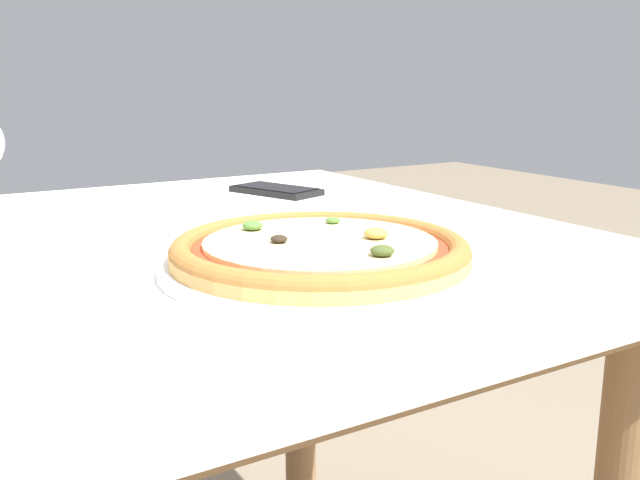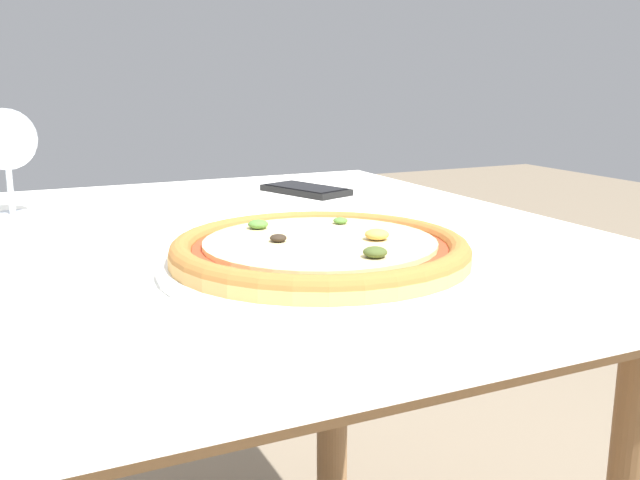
# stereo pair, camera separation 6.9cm
# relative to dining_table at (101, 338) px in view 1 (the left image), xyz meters

# --- Properties ---
(dining_table) EXTENTS (1.12, 0.92, 0.72)m
(dining_table) POSITION_rel_dining_table_xyz_m (0.00, 0.00, 0.00)
(dining_table) COLOR #997047
(dining_table) RESTS_ON ground_plane
(pizza_plate) EXTENTS (0.31, 0.31, 0.04)m
(pizza_plate) POSITION_rel_dining_table_xyz_m (0.17, -0.19, 0.11)
(pizza_plate) COLOR white
(pizza_plate) RESTS_ON dining_table
(cell_phone) EXTENTS (0.12, 0.16, 0.01)m
(cell_phone) POSITION_rel_dining_table_xyz_m (0.35, 0.24, 0.10)
(cell_phone) COLOR black
(cell_phone) RESTS_ON dining_table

